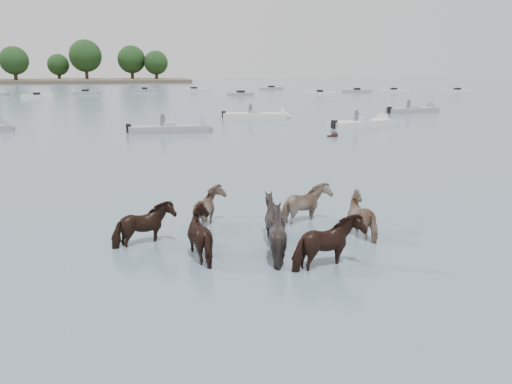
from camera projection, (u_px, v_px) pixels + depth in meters
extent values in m
plane|color=slate|center=(290.00, 251.00, 12.48)|extent=(400.00, 400.00, 0.00)
imported|color=black|center=(144.00, 229.00, 12.83)|extent=(1.75, 1.34, 1.34)
imported|color=#816958|center=(211.00, 212.00, 14.27)|extent=(1.23, 1.41, 1.37)
imported|color=black|center=(273.00, 223.00, 13.10)|extent=(1.74, 1.74, 1.44)
imported|color=#8D6F5F|center=(305.00, 207.00, 14.70)|extent=(1.80, 1.42, 1.39)
imported|color=black|center=(208.00, 238.00, 12.04)|extent=(1.80, 1.85, 1.42)
imported|color=black|center=(277.00, 238.00, 11.95)|extent=(1.75, 1.71, 1.45)
imported|color=black|center=(328.00, 247.00, 11.33)|extent=(1.88, 1.33, 1.45)
imported|color=#86725B|center=(367.00, 219.00, 13.66)|extent=(1.70, 1.75, 1.35)
sphere|color=black|center=(335.00, 135.00, 32.98)|extent=(0.44, 0.44, 0.44)
cube|color=black|center=(331.00, 136.00, 32.95)|extent=(0.50, 0.22, 0.18)
cone|color=gray|center=(10.00, 128.00, 35.99)|extent=(1.55, 1.84, 1.60)
cube|color=gray|center=(169.00, 130.00, 35.13)|extent=(5.44, 1.61, 0.55)
cone|color=gray|center=(208.00, 129.00, 35.69)|extent=(0.90, 1.60, 1.60)
cube|color=#99ADB7|center=(169.00, 125.00, 35.04)|extent=(0.80, 1.12, 0.35)
cube|color=black|center=(129.00, 128.00, 34.53)|extent=(0.35, 0.35, 0.60)
cylinder|color=#595966|center=(163.00, 122.00, 34.91)|extent=(0.36, 0.36, 0.70)
sphere|color=#595966|center=(163.00, 115.00, 34.80)|extent=(0.24, 0.24, 0.24)
cube|color=silver|center=(255.00, 116.00, 44.73)|extent=(5.75, 2.85, 0.55)
cone|color=silver|center=(286.00, 116.00, 44.67)|extent=(1.25, 1.77, 1.60)
cube|color=#99ADB7|center=(255.00, 112.00, 44.65)|extent=(1.04, 1.28, 0.35)
cube|color=black|center=(224.00, 114.00, 44.75)|extent=(0.42, 0.42, 0.60)
cylinder|color=#595966|center=(250.00, 110.00, 44.52)|extent=(0.36, 0.36, 0.70)
sphere|color=#595966|center=(250.00, 105.00, 44.41)|extent=(0.24, 0.24, 0.24)
cube|color=silver|center=(361.00, 124.00, 38.42)|extent=(5.58, 3.31, 0.55)
cone|color=silver|center=(386.00, 122.00, 39.80)|extent=(1.39, 1.81, 1.60)
cube|color=#99ADB7|center=(361.00, 120.00, 38.34)|extent=(1.13, 1.32, 0.35)
cube|color=black|center=(334.00, 124.00, 37.01)|extent=(0.45, 0.45, 0.60)
cylinder|color=#595966|center=(356.00, 117.00, 38.21)|extent=(0.36, 0.36, 0.70)
sphere|color=#595966|center=(357.00, 111.00, 38.10)|extent=(0.24, 0.24, 0.24)
cube|color=gray|center=(412.00, 111.00, 50.59)|extent=(5.54, 2.34, 0.55)
cone|color=gray|center=(434.00, 110.00, 51.49)|extent=(1.12, 1.71, 1.60)
cube|color=#99ADB7|center=(412.00, 107.00, 50.50)|extent=(0.95, 1.22, 0.35)
cube|color=black|center=(389.00, 110.00, 49.64)|extent=(0.40, 0.40, 0.60)
cylinder|color=#595966|center=(409.00, 105.00, 50.37)|extent=(0.36, 0.36, 0.70)
sphere|color=#595966|center=(409.00, 100.00, 50.26)|extent=(0.24, 0.24, 0.24)
cube|color=silver|center=(37.00, 97.00, 73.87)|extent=(4.59, 2.23, 0.60)
cube|color=black|center=(37.00, 94.00, 73.78)|extent=(1.16, 1.16, 0.50)
cube|color=gray|center=(86.00, 93.00, 84.45)|extent=(4.42, 1.89, 0.60)
cube|color=black|center=(85.00, 91.00, 84.36)|extent=(1.09, 1.09, 0.50)
cube|color=gray|center=(145.00, 91.00, 92.62)|extent=(4.80, 1.77, 0.60)
cube|color=black|center=(145.00, 89.00, 92.53)|extent=(1.06, 1.06, 0.50)
cube|color=silver|center=(194.00, 90.00, 94.92)|extent=(6.06, 3.30, 0.60)
cube|color=black|center=(194.00, 88.00, 94.83)|extent=(1.27, 1.27, 0.50)
cube|color=gray|center=(241.00, 94.00, 80.22)|extent=(4.28, 2.62, 0.60)
cube|color=black|center=(241.00, 92.00, 80.13)|extent=(1.25, 1.25, 0.50)
cube|color=gray|center=(271.00, 89.00, 101.34)|extent=(5.00, 2.81, 0.60)
cube|color=black|center=(271.00, 87.00, 101.24)|extent=(1.25, 1.25, 0.50)
cube|color=silver|center=(320.00, 94.00, 82.28)|extent=(5.30, 2.63, 0.60)
cube|color=black|center=(320.00, 91.00, 82.19)|extent=(1.20, 1.20, 0.50)
cube|color=gray|center=(357.00, 91.00, 90.06)|extent=(5.35, 1.91, 0.60)
cube|color=black|center=(357.00, 89.00, 89.97)|extent=(1.08, 1.08, 0.50)
cube|color=silver|center=(394.00, 91.00, 90.90)|extent=(5.78, 2.43, 0.60)
cube|color=black|center=(394.00, 89.00, 90.81)|extent=(1.16, 1.16, 0.50)
cube|color=silver|center=(457.00, 91.00, 90.42)|extent=(5.39, 2.24, 0.60)
cube|color=black|center=(457.00, 89.00, 90.33)|extent=(1.13, 1.13, 0.50)
cylinder|color=#382619|center=(16.00, 77.00, 139.36)|extent=(1.00, 1.00, 3.45)
sphere|color=black|center=(14.00, 61.00, 138.28)|extent=(7.67, 7.67, 7.67)
cylinder|color=#382619|center=(59.00, 77.00, 154.40)|extent=(1.00, 1.00, 2.89)
sphere|color=black|center=(58.00, 65.00, 153.50)|extent=(6.42, 6.42, 6.42)
cylinder|color=#382619|center=(87.00, 75.00, 153.31)|extent=(1.00, 1.00, 4.31)
sphere|color=black|center=(85.00, 56.00, 151.96)|extent=(9.58, 9.58, 9.58)
cylinder|color=#382619|center=(132.00, 76.00, 154.70)|extent=(1.00, 1.00, 3.74)
sphere|color=black|center=(131.00, 59.00, 153.53)|extent=(8.32, 8.32, 8.32)
cylinder|color=#382619|center=(157.00, 77.00, 153.92)|extent=(1.00, 1.00, 3.21)
sphere|color=black|center=(156.00, 63.00, 152.91)|extent=(7.14, 7.14, 7.14)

